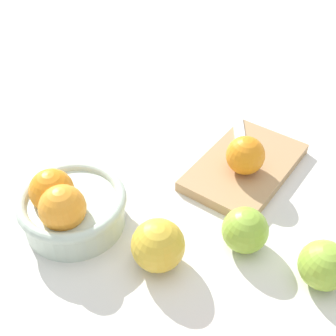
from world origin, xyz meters
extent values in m
plane|color=silver|center=(0.00, 0.00, 0.00)|extent=(2.40, 2.40, 0.00)
cylinder|color=beige|center=(-0.13, 0.15, 0.03)|extent=(0.15, 0.15, 0.05)
torus|color=beige|center=(-0.13, 0.15, 0.05)|extent=(0.17, 0.17, 0.02)
sphere|color=orange|center=(-0.15, 0.13, 0.07)|extent=(0.07, 0.07, 0.07)
sphere|color=orange|center=(-0.15, 0.17, 0.07)|extent=(0.07, 0.07, 0.07)
cube|color=tan|center=(0.16, 0.04, 0.01)|extent=(0.25, 0.18, 0.02)
sphere|color=orange|center=(0.14, 0.03, 0.05)|extent=(0.07, 0.07, 0.07)
cube|color=silver|center=(0.23, 0.11, 0.02)|extent=(0.09, 0.09, 0.00)
cylinder|color=brown|center=(0.17, 0.06, 0.03)|extent=(0.04, 0.04, 0.01)
sphere|color=#8EB738|center=(0.05, -0.18, 0.03)|extent=(0.07, 0.07, 0.07)
sphere|color=gold|center=(-0.09, 0.00, 0.04)|extent=(0.08, 0.08, 0.08)
sphere|color=#8EB738|center=(0.02, -0.07, 0.03)|extent=(0.07, 0.07, 0.07)
camera|label=1|loc=(-0.35, -0.29, 0.53)|focal=47.42mm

